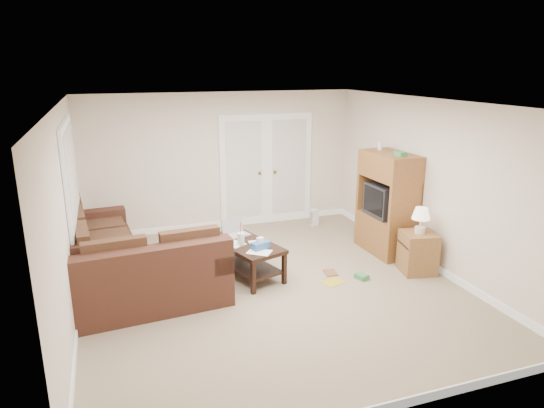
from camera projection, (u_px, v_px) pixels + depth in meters
name	position (u px, v px, depth m)	size (l,w,h in m)	color
floor	(271.00, 286.00, 6.72)	(5.50, 5.50, 0.00)	gray
ceiling	(270.00, 103.00, 6.03)	(5.00, 5.50, 0.02)	white
wall_left	(66.00, 218.00, 5.59)	(0.02, 5.50, 2.50)	silver
wall_right	(430.00, 185.00, 7.16)	(0.02, 5.50, 2.50)	silver
wall_back	(222.00, 161.00, 8.88)	(5.00, 0.02, 2.50)	silver
wall_front	(382.00, 286.00, 3.88)	(5.00, 0.02, 2.50)	silver
baseboards	(271.00, 283.00, 6.71)	(5.00, 5.50, 0.10)	silver
french_doors	(267.00, 170.00, 9.17)	(1.80, 0.05, 2.13)	silver
window_left	(71.00, 175.00, 6.43)	(0.05, 1.92, 1.42)	silver
sectional_sofa	(122.00, 263.00, 6.61)	(2.17, 2.97, 0.90)	#45251A
coffee_table	(245.00, 257.00, 7.03)	(0.96, 1.36, 0.84)	black
tv_armoire	(387.00, 203.00, 7.76)	(0.58, 1.03, 1.76)	brown
side_cabinet	(418.00, 249.00, 7.09)	(0.56, 0.56, 0.99)	brown
space_heater	(315.00, 217.00, 9.22)	(0.13, 0.11, 0.32)	silver
floor_magazine	(333.00, 282.00, 6.84)	(0.30, 0.24, 0.01)	gold
floor_greenbox	(362.00, 276.00, 6.94)	(0.14, 0.18, 0.07)	#3C8547
floor_book	(325.00, 273.00, 7.12)	(0.17, 0.24, 0.02)	brown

